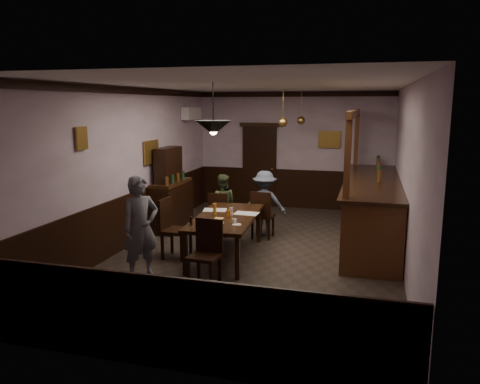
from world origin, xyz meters
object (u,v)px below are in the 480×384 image
(dining_table, at_px, (226,219))
(bar_counter, at_px, (372,208))
(soda_can, at_px, (229,214))
(person_seated_left, at_px, (222,204))
(person_standing, at_px, (141,228))
(person_seated_right, at_px, (265,203))
(chair_far_right, at_px, (262,213))
(pendant_brass_far, at_px, (301,120))
(chair_near, at_px, (206,250))
(chair_far_left, at_px, (219,212))
(pendant_brass_mid, at_px, (283,122))
(coffee_cup, at_px, (234,221))
(pendant_iron, at_px, (213,128))
(sideboard, at_px, (171,196))
(chair_side, at_px, (172,225))

(dining_table, xyz_separation_m, bar_counter, (2.47, 1.82, -0.04))
(soda_can, bearing_deg, person_seated_left, 111.67)
(person_standing, relative_size, bar_counter, 0.35)
(person_standing, distance_m, person_seated_right, 3.18)
(chair_far_right, xyz_separation_m, pendant_brass_far, (0.42, 2.19, 1.76))
(chair_near, height_order, soda_can, chair_near)
(person_standing, xyz_separation_m, soda_can, (1.03, 1.24, 0.00))
(chair_far_left, bearing_deg, dining_table, 107.79)
(dining_table, xyz_separation_m, pendant_brass_mid, (0.57, 2.21, 1.61))
(person_standing, height_order, pendant_brass_mid, pendant_brass_mid)
(coffee_cup, relative_size, pendant_iron, 0.10)
(chair_near, relative_size, pendant_brass_mid, 1.23)
(person_standing, relative_size, pendant_brass_mid, 1.99)
(bar_counter, bearing_deg, pendant_brass_mid, 168.19)
(pendant_brass_far, bearing_deg, pendant_iron, -99.51)
(chair_far_left, bearing_deg, sideboard, -20.76)
(chair_side, height_order, pendant_brass_far, pendant_brass_far)
(dining_table, distance_m, person_standing, 1.64)
(pendant_iron, relative_size, pendant_brass_mid, 0.97)
(soda_can, bearing_deg, chair_far_right, 78.79)
(chair_far_right, relative_size, chair_near, 0.98)
(person_standing, relative_size, sideboard, 0.91)
(person_seated_left, height_order, person_seated_right, person_seated_right)
(sideboard, xyz_separation_m, bar_counter, (4.20, 0.25, -0.06))
(dining_table, distance_m, person_seated_right, 1.61)
(pendant_brass_far, bearing_deg, person_seated_left, -124.08)
(chair_far_right, bearing_deg, soda_can, 81.57)
(chair_near, distance_m, person_standing, 1.09)
(dining_table, height_order, chair_far_right, chair_far_right)
(chair_far_right, bearing_deg, pendant_brass_mid, -101.02)
(dining_table, relative_size, chair_far_left, 2.47)
(sideboard, xyz_separation_m, pendant_brass_mid, (2.31, 0.65, 1.59))
(person_seated_left, distance_m, person_seated_right, 0.90)
(chair_side, height_order, person_seated_left, person_seated_left)
(chair_near, distance_m, pendant_brass_mid, 3.97)
(chair_near, xyz_separation_m, pendant_brass_far, (0.67, 4.80, 1.75))
(chair_far_right, relative_size, coffee_cup, 12.18)
(chair_near, height_order, bar_counter, bar_counter)
(person_seated_right, distance_m, sideboard, 2.08)
(chair_far_left, xyz_separation_m, sideboard, (-1.20, 0.32, 0.21))
(person_seated_right, height_order, soda_can, person_seated_right)
(person_seated_left, relative_size, pendant_iron, 1.58)
(person_seated_left, relative_size, pendant_brass_mid, 1.54)
(chair_far_right, xyz_separation_m, soda_can, (-0.27, -1.38, 0.28))
(chair_near, xyz_separation_m, pendant_brass_mid, (0.47, 3.53, 1.75))
(chair_near, bearing_deg, soda_can, 95.11)
(pendant_iron, bearing_deg, soda_can, 88.47)
(dining_table, distance_m, person_seated_left, 1.62)
(chair_far_left, xyz_separation_m, pendant_brass_far, (1.31, 2.24, 1.80))
(chair_far_right, relative_size, pendant_brass_mid, 1.20)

